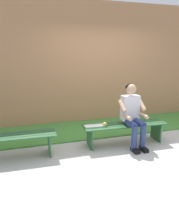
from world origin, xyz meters
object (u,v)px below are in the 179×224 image
(person_seated, at_px, (133,113))
(bench_near, at_px, (125,128))
(bench_far, at_px, (6,141))
(book_open, at_px, (95,126))
(apple, at_px, (105,124))

(person_seated, bearing_deg, bench_near, -42.04)
(bench_far, height_order, person_seated, person_seated)
(bench_far, height_order, book_open, book_open)
(bench_near, bearing_deg, book_open, -2.75)
(apple, bearing_deg, book_open, -15.08)
(apple, distance_m, book_open, 0.20)
(bench_near, distance_m, bench_far, 2.26)
(apple, bearing_deg, person_seated, 171.96)
(bench_far, xyz_separation_m, book_open, (-1.63, -0.03, 0.11))
(person_seated, xyz_separation_m, apple, (0.55, -0.08, -0.20))
(bench_near, height_order, book_open, book_open)
(person_seated, height_order, apple, person_seated)
(bench_far, bearing_deg, bench_near, 180.00)
(apple, xyz_separation_m, book_open, (0.19, -0.05, -0.03))
(bench_far, distance_m, book_open, 1.63)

